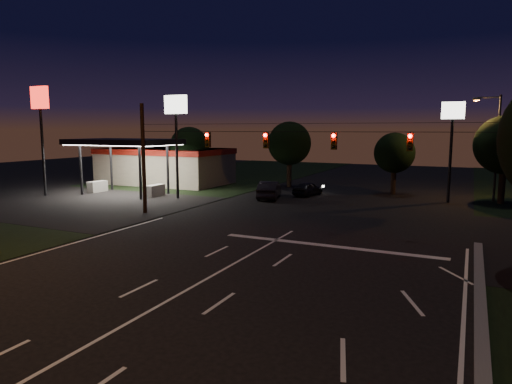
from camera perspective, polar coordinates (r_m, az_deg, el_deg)
The scene contains 16 objects.
ground at distance 16.20m, azimuth -13.99°, elevation -14.68°, with size 140.00×140.00×0.00m, color black.
cross_street_left at distance 40.89m, azimuth -21.54°, elevation -1.36°, with size 20.00×16.00×0.02m, color black.
stop_bar at distance 24.70m, azimuth 9.03°, elevation -6.65°, with size 12.00×0.50×0.01m, color silver.
utility_pole_left at distance 34.75m, azimuth -13.67°, elevation -2.57°, with size 0.28×0.28×8.00m, color black.
signal_span at distance 28.16m, azimuth 5.38°, elevation 6.50°, with size 24.00×0.40×1.56m.
gas_station at distance 52.53m, azimuth -11.58°, elevation 3.57°, with size 14.20×16.10×5.25m.
pole_sign_left_near at distance 41.00m, azimuth -9.97°, elevation 8.88°, with size 2.20×0.30×9.10m.
pole_sign_left_far at distance 46.28m, azimuth -25.34°, elevation 8.91°, with size 2.00×0.30×10.00m.
pole_sign_right at distance 41.52m, azimuth 23.31°, elevation 7.33°, with size 1.80×0.30×8.40m.
street_light_right_far at distance 43.52m, azimuth 27.62°, elevation 5.76°, with size 2.20×0.35×9.00m.
tree_far_a at distance 49.97m, azimuth -8.24°, elevation 5.59°, with size 4.20×4.20×6.42m.
tree_far_b at distance 48.92m, azimuth 4.27°, elevation 6.02°, with size 4.60×4.60×6.98m.
tree_far_c at distance 45.13m, azimuth 16.96°, elevation 4.65°, with size 3.80×3.80×5.86m.
tree_far_d at distance 42.70m, azimuth 28.68°, elevation 5.11°, with size 4.80×4.80×7.30m.
car_oncoming_a at distance 42.93m, azimuth 6.50°, elevation 0.42°, with size 1.52×3.78×1.29m, color black.
car_oncoming_b at distance 40.71m, azimuth 1.68°, elevation 0.26°, with size 1.65×4.73×1.56m, color black.
Camera 1 is at (9.64, -11.48, 6.14)m, focal length 32.00 mm.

